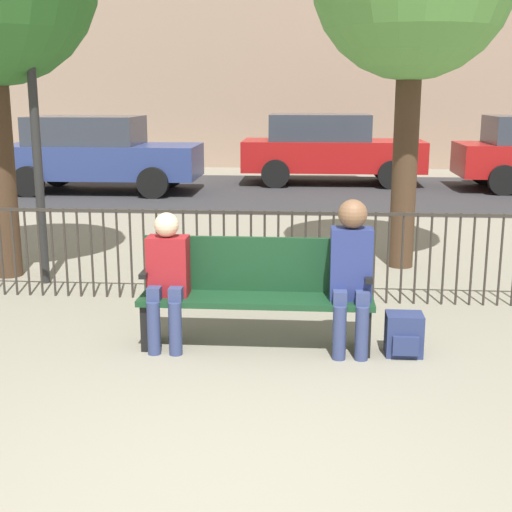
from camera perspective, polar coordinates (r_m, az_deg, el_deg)
The scene contains 10 objects.
ground_plane at distance 4.04m, azimuth -2.71°, elevation -18.84°, with size 80.00×80.00×0.00m, color gray.
park_bench at distance 6.05m, azimuth 0.06°, elevation -2.59°, with size 1.96×0.45×0.92m.
seated_person_0 at distance 5.99m, azimuth -7.12°, elevation -1.38°, with size 0.34×0.39×1.16m.
seated_person_1 at distance 5.87m, azimuth 7.63°, elevation -0.90°, with size 0.34×0.39×1.29m.
backpack at distance 6.03m, azimuth 11.75°, elevation -6.19°, with size 0.30×0.28×0.35m.
fence_railing at distance 7.32m, azimuth 0.72°, elevation 0.63°, with size 9.01×0.03×0.95m.
lamp_post at distance 8.22m, azimuth -17.51°, elevation 13.60°, with size 0.28×0.28×3.44m.
street_surface at distance 15.55m, azimuth 2.77°, elevation 5.15°, with size 24.00×6.00×0.01m.
parked_car_0 at distance 15.84m, azimuth -12.60°, elevation 8.05°, with size 4.20×1.94×1.62m.
parked_car_2 at distance 16.98m, azimuth 5.87°, elevation 8.61°, with size 4.20×1.94×1.62m.
Camera 1 is at (0.44, -3.40, 2.13)m, focal length 50.00 mm.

